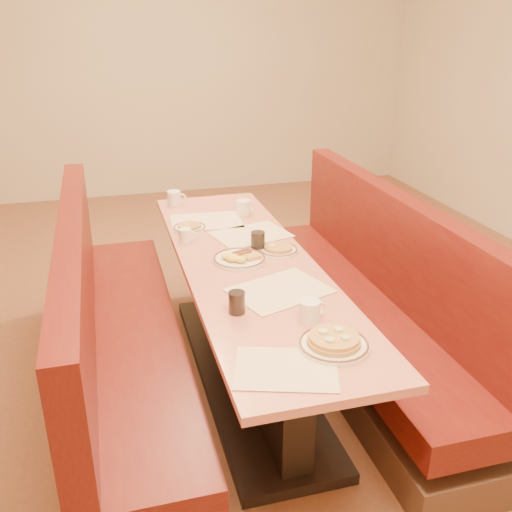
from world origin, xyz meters
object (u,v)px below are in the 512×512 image
object	(u,v)px
soda_tumbler_mid	(258,241)
coffee_mug_a	(310,311)
diner_table	(248,323)
booth_left	(116,343)
soda_tumbler_near	(237,303)
booth_right	(367,308)
coffee_mug_d	(175,198)
coffee_mug_c	(244,207)
pancake_plate	(334,343)
coffee_mug_b	(186,235)
eggs_plate	(239,258)

from	to	relation	value
soda_tumbler_mid	coffee_mug_a	bearing A→B (deg)	-90.11
soda_tumbler_mid	diner_table	bearing A→B (deg)	-123.26
booth_left	soda_tumbler_near	world-z (taller)	booth_left
booth_right	booth_left	bearing A→B (deg)	180.00
booth_right	coffee_mug_a	xyz separation A→B (m)	(-0.64, -0.70, 0.44)
coffee_mug_a	coffee_mug_d	bearing A→B (deg)	89.40
diner_table	coffee_mug_c	distance (m)	0.89
booth_left	coffee_mug_a	size ratio (longest dim) A/B	19.03
booth_right	pancake_plate	xyz separation A→B (m)	(-0.62, -0.92, 0.41)
diner_table	coffee_mug_b	distance (m)	0.63
coffee_mug_a	soda_tumbler_mid	world-z (taller)	soda_tumbler_mid
coffee_mug_d	soda_tumbler_near	xyz separation A→B (m)	(0.05, -1.64, -0.00)
pancake_plate	soda_tumbler_mid	bearing A→B (deg)	90.84
booth_left	coffee_mug_c	size ratio (longest dim) A/B	18.72
coffee_mug_b	eggs_plate	bearing A→B (deg)	-45.62
eggs_plate	coffee_mug_a	xyz separation A→B (m)	(0.14, -0.72, 0.03)
booth_left	pancake_plate	xyz separation A→B (m)	(0.84, -0.92, 0.41)
coffee_mug_a	coffee_mug_d	world-z (taller)	coffee_mug_d
eggs_plate	coffee_mug_d	distance (m)	1.10
eggs_plate	soda_tumbler_mid	size ratio (longest dim) A/B	2.64
coffee_mug_d	soda_tumbler_near	bearing A→B (deg)	-75.43
coffee_mug_c	coffee_mug_d	world-z (taller)	same
coffee_mug_a	booth_left	bearing A→B (deg)	128.57
soda_tumbler_near	pancake_plate	bearing A→B (deg)	-51.60
coffee_mug_b	coffee_mug_a	bearing A→B (deg)	-59.07
diner_table	booth_left	distance (m)	0.73
booth_right	coffee_mug_d	distance (m)	1.53
booth_left	coffee_mug_a	distance (m)	1.17
soda_tumbler_mid	soda_tumbler_near	bearing A→B (deg)	-112.82
booth_left	diner_table	bearing A→B (deg)	0.00
coffee_mug_b	coffee_mug_c	distance (m)	0.59
booth_left	booth_right	bearing A→B (deg)	0.00
eggs_plate	coffee_mug_b	size ratio (longest dim) A/B	2.76
coffee_mug_c	soda_tumbler_near	xyz separation A→B (m)	(-0.36, -1.31, -0.00)
diner_table	coffee_mug_d	size ratio (longest dim) A/B	18.75
eggs_plate	coffee_mug_b	world-z (taller)	coffee_mug_b
pancake_plate	coffee_mug_c	world-z (taller)	coffee_mug_c
booth_right	soda_tumbler_near	world-z (taller)	booth_right
booth_left	soda_tumbler_near	bearing A→B (deg)	-45.01
booth_left	coffee_mug_c	xyz separation A→B (m)	(0.90, 0.77, 0.44)
booth_left	coffee_mug_c	distance (m)	1.26
coffee_mug_a	soda_tumbler_mid	bearing A→B (deg)	78.70
coffee_mug_d	soda_tumbler_mid	size ratio (longest dim) A/B	1.22
soda_tumbler_near	booth_right	bearing A→B (deg)	30.27
eggs_plate	coffee_mug_a	bearing A→B (deg)	-79.00
coffee_mug_c	soda_tumbler_near	distance (m)	1.36
soda_tumbler_near	coffee_mug_d	bearing A→B (deg)	91.72
eggs_plate	soda_tumbler_near	size ratio (longest dim) A/B	2.80
booth_right	eggs_plate	world-z (taller)	booth_right
booth_left	soda_tumbler_near	distance (m)	0.88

